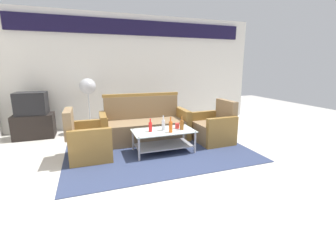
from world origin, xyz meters
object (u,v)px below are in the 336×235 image
object	(u,v)px
bottle_clear	(163,125)
bottle_red	(150,127)
cup	(177,126)
coffee_table	(163,138)
tv_stand	(34,126)
television	(31,103)
couch	(145,126)
bottle_orange	(171,127)
armchair_left	(88,142)
bottle_brown	(182,125)
armchair_right	(214,128)
pedestal_fan	(88,89)

from	to	relation	value
bottle_clear	bottle_red	world-z (taller)	bottle_clear
cup	coffee_table	bearing A→B (deg)	-171.49
tv_stand	television	bearing A→B (deg)	87.51
couch	bottle_orange	world-z (taller)	couch
armchair_left	bottle_orange	size ratio (longest dim) A/B	3.10
bottle_clear	bottle_brown	xyz separation A→B (m)	(0.33, -0.07, -0.01)
armchair_right	bottle_red	bearing A→B (deg)	95.43
armchair_left	television	bearing A→B (deg)	-145.46
pedestal_fan	tv_stand	bearing A→B (deg)	-177.54
bottle_orange	bottle_brown	bearing A→B (deg)	21.40
tv_stand	armchair_left	bearing A→B (deg)	-55.76
armchair_right	bottle_clear	distance (m)	1.20
cup	tv_stand	distance (m)	3.19
coffee_table	couch	bearing A→B (deg)	100.98
bottle_red	pedestal_fan	xyz separation A→B (m)	(-0.98, 1.82, 0.51)
coffee_table	tv_stand	bearing A→B (deg)	143.36
bottle_orange	bottle_clear	distance (m)	0.19
bottle_clear	cup	xyz separation A→B (m)	(0.28, 0.03, -0.05)
coffee_table	bottle_orange	size ratio (longest dim) A/B	4.01
armchair_left	coffee_table	xyz separation A→B (m)	(1.29, -0.17, -0.02)
bottle_brown	pedestal_fan	distance (m)	2.50
bottle_red	cup	world-z (taller)	bottle_red
armchair_right	bottle_red	xyz separation A→B (m)	(-1.40, -0.18, 0.21)
bottle_brown	television	xyz separation A→B (m)	(-2.72, 1.84, 0.25)
coffee_table	bottle_brown	bearing A→B (deg)	-10.17
bottle_clear	bottle_brown	bearing A→B (deg)	-12.71
armchair_left	armchair_right	xyz separation A→B (m)	(2.46, 0.03, 0.00)
bottle_brown	cup	distance (m)	0.12
couch	bottle_red	world-z (taller)	couch
television	pedestal_fan	xyz separation A→B (m)	(1.17, 0.05, 0.25)
cup	armchair_left	bearing A→B (deg)	175.55
coffee_table	bottle_clear	xyz separation A→B (m)	(0.00, 0.01, 0.24)
bottle_orange	cup	world-z (taller)	bottle_orange
bottle_clear	tv_stand	bearing A→B (deg)	143.63
bottle_orange	coffee_table	bearing A→B (deg)	116.96
couch	tv_stand	size ratio (longest dim) A/B	2.27
bottle_orange	bottle_red	size ratio (longest dim) A/B	1.17
coffee_table	television	bearing A→B (deg)	143.32
bottle_clear	cup	world-z (taller)	bottle_clear
armchair_right	bottle_red	world-z (taller)	armchair_right
coffee_table	bottle_orange	distance (m)	0.30
armchair_left	bottle_red	world-z (taller)	armchair_left
bottle_clear	television	distance (m)	2.98
armchair_right	cup	distance (m)	0.91
tv_stand	television	xyz separation A→B (m)	(0.00, 0.00, 0.50)
pedestal_fan	bottle_orange	bearing A→B (deg)	-56.71
armchair_right	coffee_table	size ratio (longest dim) A/B	0.77
bottle_brown	bottle_orange	bearing A→B (deg)	-158.60
armchair_right	pedestal_fan	world-z (taller)	pedestal_fan
armchair_right	pedestal_fan	distance (m)	2.98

